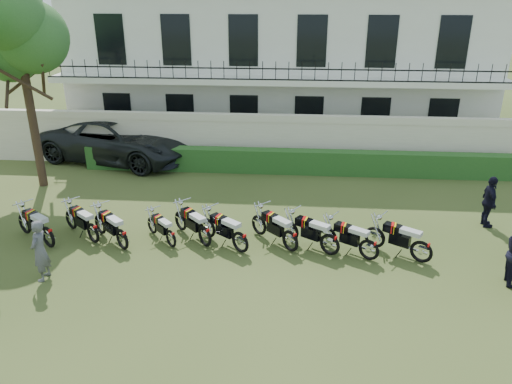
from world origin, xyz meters
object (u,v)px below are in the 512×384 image
(tree_west_near, at_px, (18,30))
(suv, at_px, (119,140))
(motorcycle_8, at_px, (369,245))
(motorcycle_1, at_px, (92,228))
(officer_5, at_px, (489,202))
(motorcycle_7, at_px, (330,240))
(motorcycle_9, at_px, (422,247))
(motorcycle_0, at_px, (47,232))
(motorcycle_6, at_px, (290,236))
(motorcycle_5, at_px, (240,237))
(motorcycle_3, at_px, (171,235))
(inspector, at_px, (40,251))
(motorcycle_4, at_px, (205,232))
(motorcycle_2, at_px, (122,235))

(tree_west_near, relative_size, suv, 1.15)
(tree_west_near, height_order, motorcycle_8, tree_west_near)
(motorcycle_1, xyz_separation_m, officer_5, (12.37, 2.20, 0.36))
(tree_west_near, height_order, officer_5, tree_west_near)
(motorcycle_7, relative_size, motorcycle_9, 0.99)
(motorcycle_0, bearing_deg, motorcycle_6, -52.10)
(motorcycle_5, height_order, officer_5, officer_5)
(motorcycle_0, relative_size, motorcycle_3, 1.36)
(motorcycle_8, bearing_deg, tree_west_near, 100.66)
(motorcycle_3, xyz_separation_m, motorcycle_9, (7.28, -0.33, 0.09))
(motorcycle_3, xyz_separation_m, motorcycle_7, (4.72, -0.10, 0.09))
(officer_5, bearing_deg, motorcycle_1, 101.00)
(motorcycle_5, bearing_deg, inspector, 147.63)
(motorcycle_8, xyz_separation_m, motorcycle_9, (1.46, -0.03, 0.03))
(inspector, bearing_deg, motorcycle_1, 165.29)
(motorcycle_3, height_order, motorcycle_5, motorcycle_5)
(motorcycle_7, bearing_deg, motorcycle_3, 122.01)
(motorcycle_4, bearing_deg, motorcycle_0, 141.74)
(motorcycle_2, xyz_separation_m, motorcycle_9, (8.68, -0.07, 0.01))
(motorcycle_8, xyz_separation_m, officer_5, (4.12, 2.58, 0.36))
(officer_5, bearing_deg, motorcycle_4, 104.42)
(tree_west_near, height_order, inspector, tree_west_near)
(motorcycle_5, xyz_separation_m, inspector, (-5.11, -1.82, 0.34))
(motorcycle_0, distance_m, motorcycle_1, 1.28)
(tree_west_near, height_order, motorcycle_3, tree_west_near)
(motorcycle_8, bearing_deg, motorcycle_5, 120.84)
(motorcycle_1, bearing_deg, motorcycle_7, -52.39)
(motorcycle_6, bearing_deg, motorcycle_1, 134.48)
(motorcycle_3, relative_size, motorcycle_6, 0.85)
(motorcycle_6, height_order, motorcycle_9, motorcycle_9)
(motorcycle_3, bearing_deg, inspector, 169.83)
(motorcycle_0, distance_m, motorcycle_5, 5.76)
(motorcycle_1, height_order, motorcycle_2, motorcycle_2)
(officer_5, bearing_deg, tree_west_near, 82.65)
(motorcycle_4, bearing_deg, inspector, 164.09)
(inspector, bearing_deg, motorcycle_4, 118.62)
(motorcycle_2, bearing_deg, motorcycle_1, 114.07)
(motorcycle_4, height_order, suv, suv)
(motorcycle_0, height_order, motorcycle_6, motorcycle_0)
(motorcycle_0, relative_size, motorcycle_7, 0.99)
(suv, bearing_deg, motorcycle_6, -120.08)
(motorcycle_1, xyz_separation_m, motorcycle_4, (3.43, 0.05, 0.00))
(motorcycle_7, bearing_deg, motorcycle_5, 124.70)
(motorcycle_1, xyz_separation_m, motorcycle_5, (4.54, -0.25, 0.01))
(motorcycle_0, height_order, motorcycle_8, motorcycle_0)
(motorcycle_1, bearing_deg, motorcycle_2, -69.33)
(tree_west_near, xyz_separation_m, motorcycle_7, (10.96, -4.73, -5.37))
(suv, bearing_deg, officer_5, -96.50)
(tree_west_near, height_order, motorcycle_7, tree_west_near)
(motorcycle_3, relative_size, motorcycle_9, 0.72)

